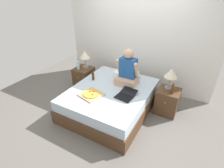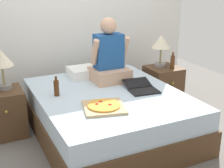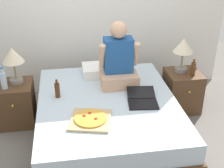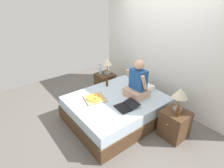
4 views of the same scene
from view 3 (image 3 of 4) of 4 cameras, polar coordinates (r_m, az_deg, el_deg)
name	(u,v)px [view 3 (image 3 of 4)]	position (r m, az deg, el deg)	size (l,w,h in m)	color
ground_plane	(108,137)	(3.79, -0.80, -9.63)	(5.81, 5.81, 0.00)	#66605B
wall_back	(94,6)	(4.45, -3.39, 14.03)	(3.81, 0.12, 2.50)	silver
bed	(108,119)	(3.64, -0.83, -6.49)	(1.59, 1.92, 0.51)	#4C331E
nightstand_left	(16,104)	(4.08, -17.12, -3.43)	(0.44, 0.47, 0.54)	#4C331E
lamp_on_left_nightstand	(13,58)	(3.86, -17.67, 4.61)	(0.26, 0.26, 0.45)	gray
water_bottle	(4,80)	(3.84, -19.22, 0.70)	(0.07, 0.07, 0.28)	silver
nightstand_right	(182,91)	(4.29, 12.69, -1.20)	(0.44, 0.47, 0.54)	#4C331E
lamp_on_right_nightstand	(183,48)	(4.08, 12.91, 6.47)	(0.26, 0.26, 0.45)	gray
beer_bottle	(193,69)	(4.08, 14.62, 2.72)	(0.06, 0.06, 0.23)	#512D14
pillow	(103,70)	(4.08, -1.73, 2.60)	(0.52, 0.34, 0.12)	white
person_seated	(118,62)	(3.74, 1.19, 4.06)	(0.47, 0.40, 0.78)	tan
laptop	(142,100)	(3.48, 5.57, -2.95)	(0.36, 0.45, 0.07)	black
pizza_box	(91,119)	(3.15, -3.95, -6.48)	(0.48, 0.48, 0.05)	tan
beer_bottle_on_bed	(57,90)	(3.57, -9.97, -1.06)	(0.06, 0.06, 0.22)	#4C2811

